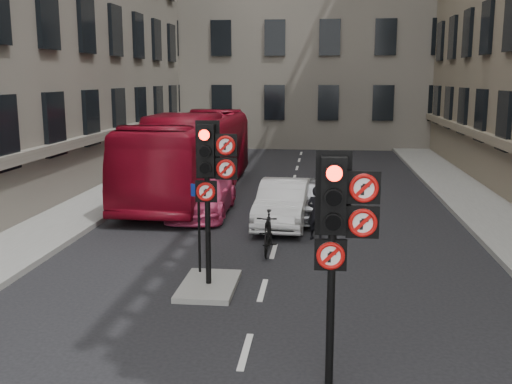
% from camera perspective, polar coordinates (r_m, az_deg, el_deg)
% --- Properties ---
extents(pavement_left, '(3.00, 50.00, 0.16)m').
position_cam_1_polar(pavement_left, '(21.64, -16.79, -1.62)').
color(pavement_left, gray).
rests_on(pavement_left, ground).
extents(pavement_right, '(3.00, 50.00, 0.16)m').
position_cam_1_polar(pavement_right, '(20.81, 22.82, -2.51)').
color(pavement_right, gray).
rests_on(pavement_right, ground).
extents(centre_island, '(1.20, 2.00, 0.12)m').
position_cam_1_polar(centre_island, '(13.44, -4.52, -8.88)').
color(centre_island, gray).
rests_on(centre_island, ground).
extents(building_far, '(30.00, 14.00, 20.00)m').
position_cam_1_polar(building_far, '(45.75, 4.92, 17.65)').
color(building_far, gray).
rests_on(building_far, ground).
extents(signal_near, '(0.91, 0.40, 3.58)m').
position_cam_1_polar(signal_near, '(8.65, 7.90, -2.70)').
color(signal_near, black).
rests_on(signal_near, ground).
extents(signal_far, '(0.91, 0.40, 3.58)m').
position_cam_1_polar(signal_far, '(12.77, -4.32, 2.32)').
color(signal_far, black).
rests_on(signal_far, centre_island).
extents(car_silver, '(1.74, 3.92, 1.31)m').
position_cam_1_polar(car_silver, '(19.88, 4.76, -0.58)').
color(car_silver, '#B3B6BC').
rests_on(car_silver, ground).
extents(car_white, '(1.69, 4.30, 1.39)m').
position_cam_1_polar(car_white, '(18.87, 2.62, -1.04)').
color(car_white, silver).
rests_on(car_white, ground).
extents(car_pink, '(1.97, 4.66, 1.34)m').
position_cam_1_polar(car_pink, '(20.38, -5.10, -0.25)').
color(car_pink, '#D53E70').
rests_on(car_pink, ground).
extents(bus_red, '(3.02, 11.66, 3.23)m').
position_cam_1_polar(bus_red, '(23.57, -6.14, 3.57)').
color(bus_red, maroon).
rests_on(bus_red, ground).
extents(motorcycle, '(0.54, 1.85, 1.11)m').
position_cam_1_polar(motorcycle, '(15.87, 1.15, -3.88)').
color(motorcycle, black).
rests_on(motorcycle, ground).
extents(motorcyclist, '(0.67, 0.55, 1.57)m').
position_cam_1_polar(motorcyclist, '(17.15, 5.78, -2.00)').
color(motorcyclist, black).
rests_on(motorcyclist, ground).
extents(info_sign, '(0.35, 0.16, 2.09)m').
position_cam_1_polar(info_sign, '(13.79, -5.47, -2.26)').
color(info_sign, black).
rests_on(info_sign, centre_island).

